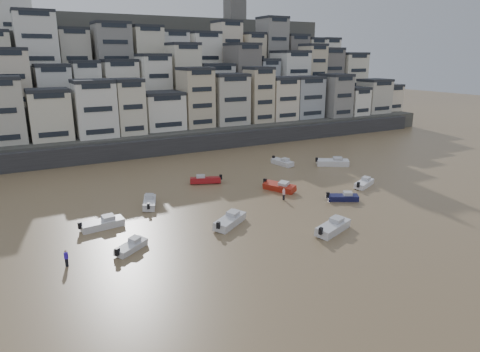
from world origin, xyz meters
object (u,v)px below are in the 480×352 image
boat_a (333,225)px  boat_c (230,219)px  person_blue (66,258)px  boat_b (343,196)px  boat_e (279,186)px  boat_h (205,179)px  boat_d (364,182)px  boat_j (131,246)px  boat_f (149,201)px  person_pink (284,194)px  boat_i (282,161)px  boat_k (102,222)px  boat_g (333,161)px

boat_a → boat_c: 12.49m
boat_a → person_blue: 29.63m
boat_b → boat_e: size_ratio=0.83×
boat_a → boat_h: (-5.06, 25.77, -0.10)m
boat_d → boat_j: boat_d is taller
boat_c → boat_e: bearing=-0.9°
boat_f → person_pink: size_ratio=3.19×
boat_a → boat_b: boat_a is taller
boat_j → person_pink: person_pink is taller
boat_e → boat_j: size_ratio=1.26×
boat_a → boat_d: bearing=14.4°
boat_d → boat_e: size_ratio=0.93×
boat_i → boat_k: size_ratio=0.98×
boat_c → person_blue: 19.23m
boat_e → person_blue: person_blue is taller
boat_i → boat_b: bearing=-18.5°
boat_c → boat_i: bearing=9.5°
boat_g → boat_j: size_ratio=1.44×
boat_e → boat_g: (17.65, 8.20, 0.11)m
boat_e → person_pink: bearing=-49.1°
person_blue → boat_b: bearing=3.2°
boat_j → person_blue: (-6.57, -0.35, 0.25)m
boat_c → person_blue: size_ratio=3.49×
boat_b → boat_d: (7.67, 3.66, 0.08)m
boat_b → boat_e: 9.96m
person_pink → boat_b: bearing=-30.9°
boat_c → person_pink: 12.36m
boat_e → boat_k: boat_e is taller
boat_c → boat_k: size_ratio=1.09×
boat_i → boat_k: bearing=-75.4°
boat_b → boat_d: boat_d is taller
boat_c → boat_k: 15.50m
boat_a → person_pink: bearing=61.9°
boat_f → boat_g: size_ratio=0.85×
boat_j → person_pink: 24.73m
boat_c → boat_e: (13.16, 8.77, -0.05)m
boat_d → boat_h: bearing=122.4°
boat_f → boat_i: (29.28, 10.36, -0.01)m
boat_a → boat_c: bearing=120.7°
boat_d → person_pink: person_pink is taller
boat_f → boat_j: (-5.96, -12.84, -0.14)m
boat_e → boat_i: bearing=120.3°
boat_d → boat_k: 40.47m
boat_a → boat_k: 27.82m
person_blue → person_pink: size_ratio=1.00×
boat_b → boat_i: 21.82m
boat_g → person_blue: boat_g is taller
boat_b → boat_i: (3.94, 21.46, 0.10)m
boat_e → boat_f: 20.00m
boat_c → boat_g: 35.18m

